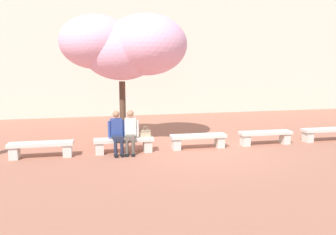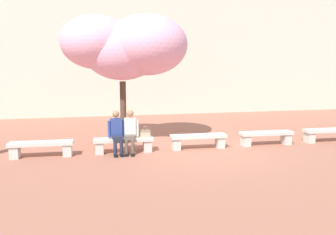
% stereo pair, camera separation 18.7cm
% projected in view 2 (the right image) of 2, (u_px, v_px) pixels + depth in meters
% --- Properties ---
extents(ground_plane, '(100.00, 100.00, 0.00)m').
position_uv_depth(ground_plane, '(198.00, 149.00, 10.40)').
color(ground_plane, '#9E604C').
extents(building_facade, '(28.00, 4.00, 9.51)m').
position_uv_depth(building_facade, '(150.00, 29.00, 19.06)').
color(building_facade, beige).
rests_on(building_facade, ground).
extents(stone_bench_west_end, '(1.79, 0.47, 0.45)m').
position_uv_depth(stone_bench_west_end, '(41.00, 147.00, 9.38)').
color(stone_bench_west_end, beige).
rests_on(stone_bench_west_end, ground).
extents(stone_bench_near_west, '(1.79, 0.47, 0.45)m').
position_uv_depth(stone_bench_near_west, '(124.00, 143.00, 9.87)').
color(stone_bench_near_west, beige).
rests_on(stone_bench_near_west, ground).
extents(stone_bench_center, '(1.79, 0.47, 0.45)m').
position_uv_depth(stone_bench_center, '(198.00, 139.00, 10.35)').
color(stone_bench_center, beige).
rests_on(stone_bench_center, ground).
extents(stone_bench_near_east, '(1.79, 0.47, 0.45)m').
position_uv_depth(stone_bench_near_east, '(266.00, 136.00, 10.84)').
color(stone_bench_near_east, beige).
rests_on(stone_bench_near_east, ground).
extents(stone_bench_east_end, '(1.79, 0.47, 0.45)m').
position_uv_depth(stone_bench_east_end, '(328.00, 133.00, 11.32)').
color(stone_bench_east_end, beige).
rests_on(stone_bench_east_end, ground).
extents(person_seated_left, '(0.51, 0.70, 1.29)m').
position_uv_depth(person_seated_left, '(117.00, 131.00, 9.71)').
color(person_seated_left, black).
rests_on(person_seated_left, ground).
extents(person_seated_right, '(0.50, 0.72, 1.29)m').
position_uv_depth(person_seated_right, '(130.00, 130.00, 9.80)').
color(person_seated_right, black).
rests_on(person_seated_right, ground).
extents(handbag, '(0.30, 0.15, 0.34)m').
position_uv_depth(handbag, '(145.00, 133.00, 9.97)').
color(handbag, tan).
rests_on(handbag, stone_bench_near_west).
extents(cherry_tree_main, '(4.11, 2.90, 4.28)m').
position_uv_depth(cherry_tree_main, '(126.00, 46.00, 10.71)').
color(cherry_tree_main, '#513828').
rests_on(cherry_tree_main, ground).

